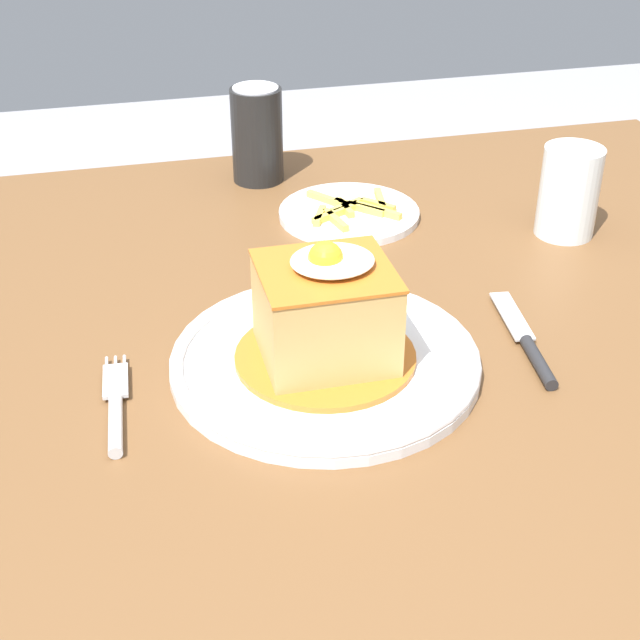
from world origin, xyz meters
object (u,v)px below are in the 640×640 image
soda_can (257,135)px  drinking_glass (568,198)px  side_plate_fries (349,213)px  main_plate (325,360)px  fork (115,410)px  knife (530,348)px

soda_can → drinking_glass: soda_can is taller
soda_can → side_plate_fries: soda_can is taller
drinking_glass → side_plate_fries: bearing=156.0°
main_plate → fork: bearing=-172.0°
fork → knife: 0.38m
fork → soda_can: bearing=65.9°
knife → drinking_glass: size_ratio=1.58×
main_plate → soda_can: size_ratio=2.28×
soda_can → fork: bearing=-114.1°
soda_can → drinking_glass: 0.40m
drinking_glass → soda_can: bearing=142.4°
side_plate_fries → soda_can: bearing=121.1°
side_plate_fries → fork: bearing=-131.7°
knife → drinking_glass: bearing=57.1°
soda_can → side_plate_fries: 0.17m
fork → side_plate_fries: size_ratio=0.83×
drinking_glass → fork: bearing=-156.4°
main_plate → side_plate_fries: main_plate is taller
fork → drinking_glass: bearing=23.6°
fork → drinking_glass: 0.58m
soda_can → drinking_glass: size_ratio=1.18×
fork → side_plate_fries: 0.45m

